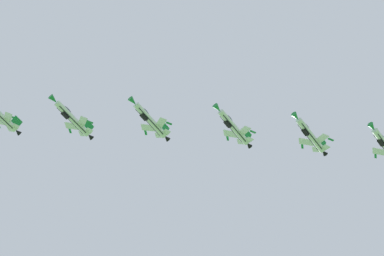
{
  "coord_description": "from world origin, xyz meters",
  "views": [
    {
      "loc": [
        -3.37,
        -4.04,
        1.65
      ],
      "look_at": [
        0.35,
        74.24,
        142.56
      ],
      "focal_mm": 57.1,
      "sensor_mm": 36.0,
      "label": 1
    }
  ],
  "objects": [
    {
      "name": "fighter_jet_left_wing",
      "position": [
        -31.36,
        72.97,
        142.99
      ],
      "size": [
        11.82,
        13.03,
        5.36
      ],
      "rotation": [
        0.0,
        -0.5,
        2.43
      ],
      "color": "silver"
    },
    {
      "name": "fighter_jet_left_outer",
      "position": [
        11.21,
        73.32,
        142.58
      ],
      "size": [
        11.67,
        13.03,
        5.71
      ],
      "rotation": [
        0.0,
        -0.59,
        2.43
      ],
      "color": "silver"
    },
    {
      "name": "fighter_jet_right_outer",
      "position": [
        32.1,
        75.3,
        143.47
      ],
      "size": [
        11.73,
        13.03,
        5.49
      ],
      "rotation": [
        0.0,
        -0.55,
        2.43
      ],
      "color": "silver"
    },
    {
      "name": "fighter_jet_right_wing",
      "position": [
        -10.93,
        73.13,
        144.15
      ],
      "size": [
        11.87,
        13.03,
        5.28
      ],
      "rotation": [
        0.0,
        -0.48,
        2.43
      ],
      "color": "silver"
    }
  ]
}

